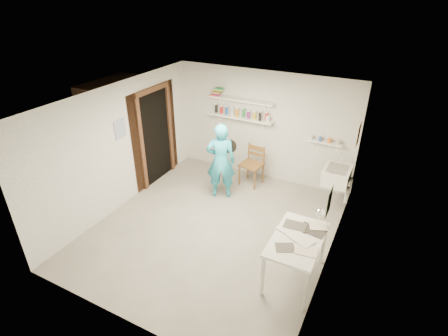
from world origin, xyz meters
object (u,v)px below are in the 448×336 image
at_px(wall_clock, 229,146).
at_px(wooden_chair, 252,165).
at_px(work_table, 295,259).
at_px(man, 221,161).
at_px(desk_lamp, 320,213).
at_px(belfast_sink, 337,175).

height_order(wall_clock, wooden_chair, wall_clock).
bearing_deg(work_table, wooden_chair, 126.32).
bearing_deg(wall_clock, work_table, -66.70).
height_order(wall_clock, work_table, wall_clock).
xyz_separation_m(man, work_table, (2.04, -1.55, -0.42)).
height_order(man, wooden_chair, man).
distance_m(wooden_chair, work_table, 2.83).
bearing_deg(wall_clock, desk_lamp, -56.07).
relative_size(wooden_chair, desk_lamp, 6.70).
bearing_deg(belfast_sink, man, -162.98).
distance_m(belfast_sink, desk_lamp, 1.78).
bearing_deg(desk_lamp, belfast_sink, 92.49).
xyz_separation_m(belfast_sink, wall_clock, (-2.06, -0.46, 0.37)).
bearing_deg(belfast_sink, wall_clock, -167.43).
height_order(belfast_sink, wall_clock, wall_clock).
bearing_deg(man, belfast_sink, 172.23).
relative_size(man, desk_lamp, 11.32).
xyz_separation_m(wall_clock, work_table, (1.95, -1.75, -0.69)).
relative_size(wall_clock, work_table, 0.25).
bearing_deg(desk_lamp, wooden_chair, 135.54).
bearing_deg(wall_clock, belfast_sink, -12.23).
xyz_separation_m(belfast_sink, man, (-2.15, -0.66, 0.10)).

